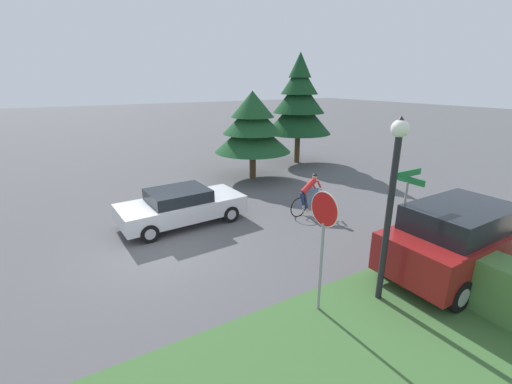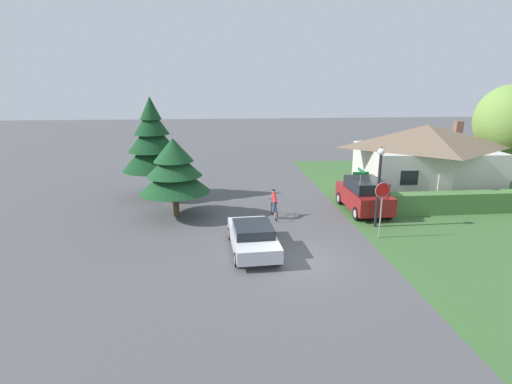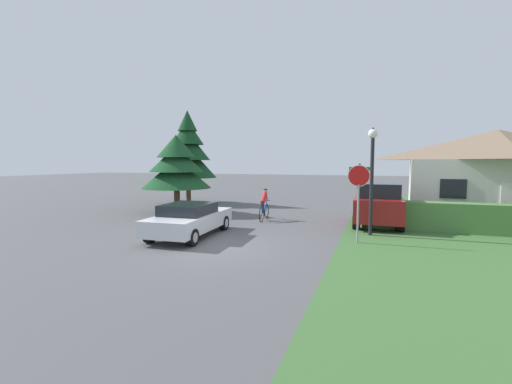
# 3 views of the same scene
# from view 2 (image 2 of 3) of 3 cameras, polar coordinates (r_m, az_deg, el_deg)

# --- Properties ---
(ground_plane) EXTENTS (140.00, 140.00, 0.00)m
(ground_plane) POSITION_cam_2_polar(r_m,az_deg,el_deg) (17.46, 5.67, -9.72)
(ground_plane) COLOR #515154
(grass_verge_right) EXTENTS (16.00, 36.00, 0.01)m
(grass_verge_right) POSITION_cam_2_polar(r_m,az_deg,el_deg) (25.75, 30.96, -3.54)
(grass_verge_right) COLOR #3D6633
(grass_verge_right) RESTS_ON ground
(cottage_house) EXTENTS (9.36, 7.68, 4.79)m
(cottage_house) POSITION_cam_2_polar(r_m,az_deg,el_deg) (30.24, 22.91, 4.66)
(cottage_house) COLOR beige
(cottage_house) RESTS_ON ground
(hedge_row) EXTENTS (11.08, 0.90, 1.23)m
(hedge_row) POSITION_cam_2_polar(r_m,az_deg,el_deg) (25.83, 25.94, -1.41)
(hedge_row) COLOR #4C7A3D
(hedge_row) RESTS_ON ground
(sedan_left_lane) EXTENTS (2.14, 4.49, 1.30)m
(sedan_left_lane) POSITION_cam_2_polar(r_m,az_deg,el_deg) (18.05, -0.46, -6.45)
(sedan_left_lane) COLOR silver
(sedan_left_lane) RESTS_ON ground
(cyclist) EXTENTS (0.44, 1.82, 1.60)m
(cyclist) POSITION_cam_2_polar(r_m,az_deg,el_deg) (22.44, 2.63, -1.82)
(cyclist) COLOR black
(cyclist) RESTS_ON ground
(parked_suv_right) EXTENTS (2.14, 4.52, 1.98)m
(parked_suv_right) POSITION_cam_2_polar(r_m,az_deg,el_deg) (24.27, 15.18, -0.44)
(parked_suv_right) COLOR maroon
(parked_suv_right) RESTS_ON ground
(stop_sign) EXTENTS (0.77, 0.07, 2.81)m
(stop_sign) POSITION_cam_2_polar(r_m,az_deg,el_deg) (20.05, 17.56, -0.90)
(stop_sign) COLOR gray
(stop_sign) RESTS_ON ground
(street_lamp) EXTENTS (0.37, 0.37, 4.28)m
(street_lamp) POSITION_cam_2_polar(r_m,az_deg,el_deg) (21.38, 17.21, 2.34)
(street_lamp) COLOR black
(street_lamp) RESTS_ON ground
(street_name_sign) EXTENTS (0.90, 0.90, 2.87)m
(street_name_sign) POSITION_cam_2_polar(r_m,az_deg,el_deg) (22.53, 14.63, 0.97)
(street_name_sign) COLOR gray
(street_name_sign) RESTS_ON ground
(conifer_tall_near) EXTENTS (3.93, 3.93, 4.48)m
(conifer_tall_near) POSITION_cam_2_polar(r_m,az_deg,el_deg) (22.58, -11.61, 3.19)
(conifer_tall_near) COLOR #4C3823
(conifer_tall_near) RESTS_ON ground
(conifer_tall_far) EXTENTS (4.00, 4.00, 6.55)m
(conifer_tall_far) POSITION_cam_2_polar(r_m,az_deg,el_deg) (26.84, -14.58, 6.91)
(conifer_tall_far) COLOR #4C3823
(conifer_tall_far) RESTS_ON ground
(deciduous_tree_right) EXTENTS (4.81, 4.81, 7.30)m
(deciduous_tree_right) POSITION_cam_2_polar(r_m,az_deg,el_deg) (34.17, 32.52, 8.61)
(deciduous_tree_right) COLOR #4C3823
(deciduous_tree_right) RESTS_ON ground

